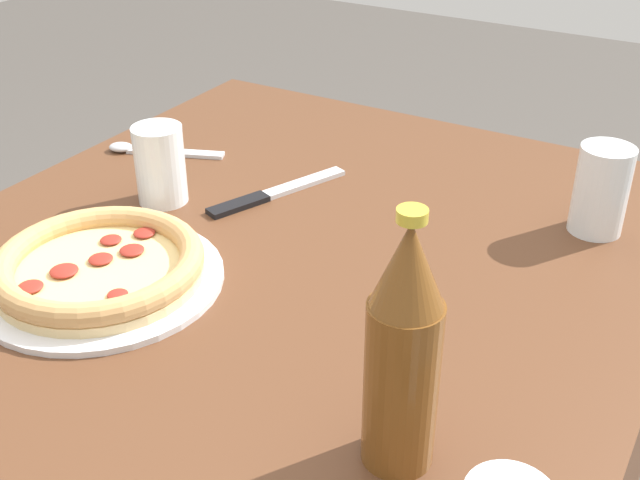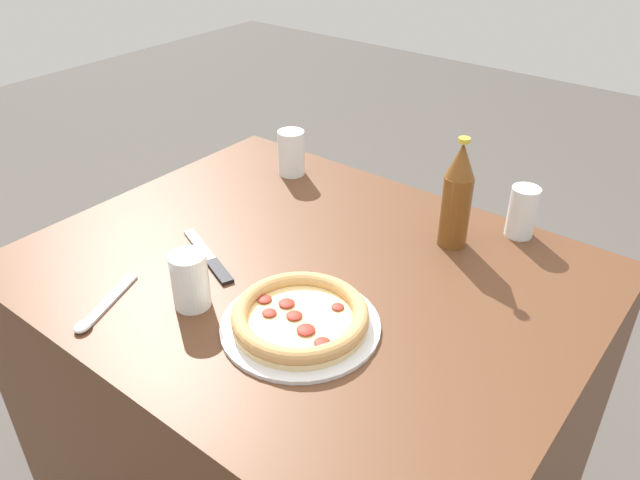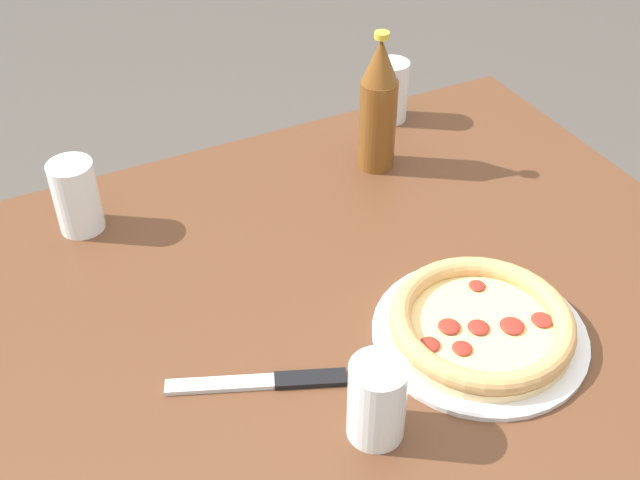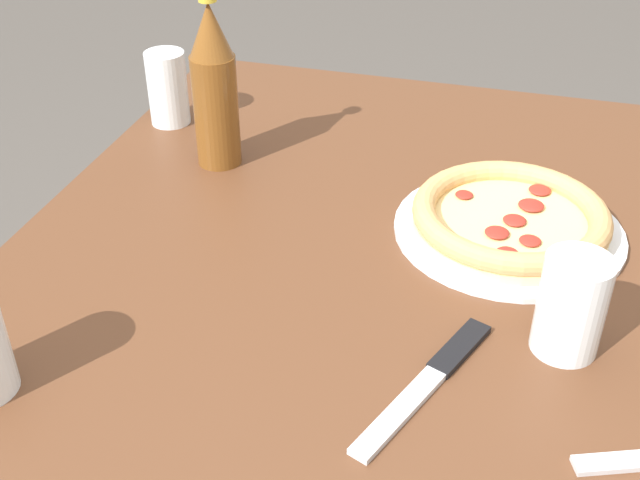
{
  "view_description": "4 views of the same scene",
  "coord_description": "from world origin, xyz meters",
  "px_view_note": "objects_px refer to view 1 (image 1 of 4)",
  "views": [
    {
      "loc": [
        -0.67,
        -0.47,
        1.28
      ],
      "look_at": [
        0.04,
        -0.06,
        0.8
      ],
      "focal_mm": 45.0,
      "sensor_mm": 36.0,
      "label": 1
    },
    {
      "loc": [
        -0.68,
        0.82,
        1.49
      ],
      "look_at": [
        -0.01,
        -0.04,
        0.81
      ],
      "focal_mm": 35.0,
      "sensor_mm": 36.0,
      "label": 2
    },
    {
      "loc": [
        0.41,
        0.74,
        1.55
      ],
      "look_at": [
        0.02,
        -0.06,
        0.82
      ],
      "focal_mm": 45.0,
      "sensor_mm": 36.0,
      "label": 3
    },
    {
      "loc": [
        0.77,
        0.16,
        1.33
      ],
      "look_at": [
        0.04,
        -0.05,
        0.81
      ],
      "focal_mm": 45.0,
      "sensor_mm": 36.0,
      "label": 4
    }
  ],
  "objects_px": {
    "spoon": "(151,150)",
    "glass_mango_juice": "(600,194)",
    "glass_iced_tea": "(160,167)",
    "beer_bottle": "(403,351)",
    "pizza_veggie": "(100,268)",
    "knife": "(272,194)"
  },
  "relations": [
    {
      "from": "spoon",
      "to": "glass_mango_juice",
      "type": "bearing_deg",
      "value": -81.47
    },
    {
      "from": "spoon",
      "to": "glass_iced_tea",
      "type": "bearing_deg",
      "value": -133.51
    },
    {
      "from": "glass_mango_juice",
      "to": "beer_bottle",
      "type": "height_order",
      "value": "beer_bottle"
    },
    {
      "from": "glass_mango_juice",
      "to": "beer_bottle",
      "type": "distance_m",
      "value": 0.51
    },
    {
      "from": "glass_mango_juice",
      "to": "pizza_veggie",
      "type": "bearing_deg",
      "value": 131.71
    },
    {
      "from": "pizza_veggie",
      "to": "spoon",
      "type": "xyz_separation_m",
      "value": [
        0.32,
        0.2,
        -0.02
      ]
    },
    {
      "from": "pizza_veggie",
      "to": "knife",
      "type": "bearing_deg",
      "value": -9.99
    },
    {
      "from": "glass_iced_tea",
      "to": "spoon",
      "type": "height_order",
      "value": "glass_iced_tea"
    },
    {
      "from": "pizza_veggie",
      "to": "spoon",
      "type": "relative_size",
      "value": 1.58
    },
    {
      "from": "pizza_veggie",
      "to": "glass_mango_juice",
      "type": "height_order",
      "value": "glass_mango_juice"
    },
    {
      "from": "pizza_veggie",
      "to": "knife",
      "type": "relative_size",
      "value": 1.31
    },
    {
      "from": "glass_iced_tea",
      "to": "knife",
      "type": "xyz_separation_m",
      "value": [
        0.09,
        -0.13,
        -0.05
      ]
    },
    {
      "from": "glass_iced_tea",
      "to": "spoon",
      "type": "distance_m",
      "value": 0.18
    },
    {
      "from": "glass_mango_juice",
      "to": "knife",
      "type": "xyz_separation_m",
      "value": [
        -0.13,
        0.42,
        -0.05
      ]
    },
    {
      "from": "pizza_veggie",
      "to": "knife",
      "type": "xyz_separation_m",
      "value": [
        0.29,
        -0.05,
        -0.02
      ]
    },
    {
      "from": "pizza_veggie",
      "to": "spoon",
      "type": "height_order",
      "value": "pizza_veggie"
    },
    {
      "from": "glass_mango_juice",
      "to": "spoon",
      "type": "bearing_deg",
      "value": 98.53
    },
    {
      "from": "pizza_veggie",
      "to": "glass_iced_tea",
      "type": "distance_m",
      "value": 0.22
    },
    {
      "from": "spoon",
      "to": "knife",
      "type": "bearing_deg",
      "value": -96.78
    },
    {
      "from": "pizza_veggie",
      "to": "glass_iced_tea",
      "type": "relative_size",
      "value": 2.61
    },
    {
      "from": "glass_iced_tea",
      "to": "beer_bottle",
      "type": "xyz_separation_m",
      "value": [
        -0.28,
        -0.5,
        0.06
      ]
    },
    {
      "from": "glass_mango_juice",
      "to": "glass_iced_tea",
      "type": "bearing_deg",
      "value": 111.86
    }
  ]
}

